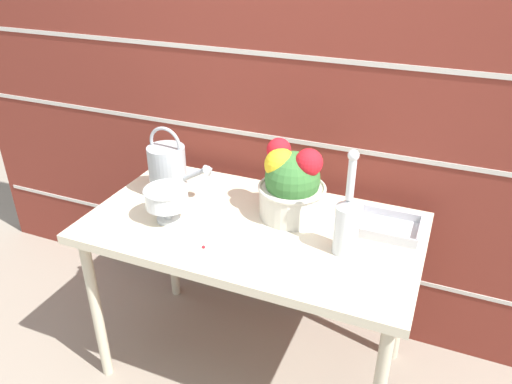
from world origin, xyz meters
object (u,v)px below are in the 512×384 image
(glass_decanter, at_px, (347,221))
(crystal_pedestal_bowl, at_px, (167,198))
(flower_planter, at_px, (291,184))
(watering_can, at_px, (168,170))
(wire_tray, at_px, (388,228))

(glass_decanter, bearing_deg, crystal_pedestal_bowl, -175.26)
(crystal_pedestal_bowl, distance_m, flower_planter, 0.47)
(watering_can, distance_m, flower_planter, 0.53)
(crystal_pedestal_bowl, bearing_deg, watering_can, 119.45)
(wire_tray, bearing_deg, watering_can, -175.81)
(flower_planter, relative_size, wire_tray, 1.29)
(glass_decanter, bearing_deg, wire_tray, 59.42)
(glass_decanter, xyz_separation_m, wire_tray, (0.12, 0.20, -0.11))
(crystal_pedestal_bowl, xyz_separation_m, flower_planter, (0.42, 0.22, 0.04))
(watering_can, height_order, flower_planter, watering_can)
(watering_can, relative_size, wire_tray, 1.29)
(watering_can, relative_size, flower_planter, 1.00)
(crystal_pedestal_bowl, distance_m, wire_tray, 0.83)
(watering_can, xyz_separation_m, glass_decanter, (0.78, -0.13, 0.01))
(crystal_pedestal_bowl, bearing_deg, flower_planter, 27.70)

